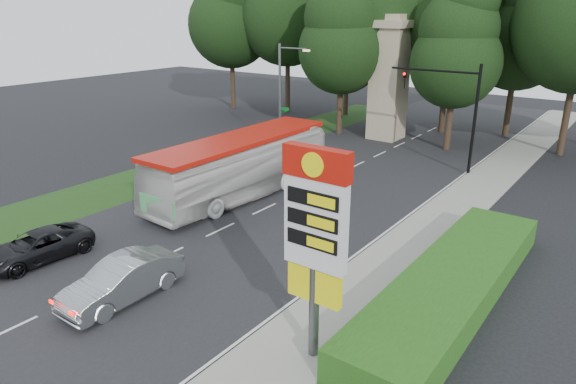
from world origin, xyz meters
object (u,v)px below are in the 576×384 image
Objects in this scene: streetlight_signs at (282,92)px; sedan_silver at (122,280)px; monument at (389,77)px; transit_bus at (241,167)px; gas_station_pylon at (315,228)px; traffic_signal_mast at (456,102)px; suv_charcoal at (37,247)px.

sedan_silver is (8.49, -21.39, -3.64)m from streetlight_signs.
streetlight_signs is at bearing -121.97° from monument.
monument is 18.40m from transit_bus.
traffic_signal_mast reaches higher than gas_station_pylon.
transit_bus is (-0.41, -18.10, -3.33)m from monument.
suv_charcoal is (-13.41, -1.57, -3.80)m from gas_station_pylon.
gas_station_pylon reaches higher than suv_charcoal.
streetlight_signs is 22.09m from suv_charcoal.
suv_charcoal is at bearing -178.34° from sedan_silver.
traffic_signal_mast is 1.49× the size of sedan_silver.
suv_charcoal is at bearing -82.66° from streetlight_signs.
transit_bus is 11.68m from suv_charcoal.
streetlight_signs is (-16.19, 20.01, -0.01)m from gas_station_pylon.
traffic_signal_mast is at bearing 79.56° from sedan_silver.
gas_station_pylon is at bearing -68.20° from monument.
traffic_signal_mast is 0.72× the size of monument.
monument is at bearing 88.91° from suv_charcoal.
monument reaches higher than transit_bus.
traffic_signal_mast reaches higher than transit_bus.
transit_bus reaches higher than suv_charcoal.
transit_bus is (-11.61, 9.91, -2.68)m from gas_station_pylon.
sedan_silver is (-7.70, -1.38, -3.65)m from gas_station_pylon.
streetlight_signs is at bearing 128.96° from gas_station_pylon.
gas_station_pylon is 14.02m from suv_charcoal.
gas_station_pylon reaches higher than transit_bus.
gas_station_pylon is 0.86× the size of streetlight_signs.
transit_bus is at bearing -123.79° from traffic_signal_mast.
transit_bus is 2.63× the size of sedan_silver.
gas_station_pylon is 0.68× the size of monument.
streetlight_signs reaches higher than traffic_signal_mast.
transit_bus is at bearing -91.30° from monument.
traffic_signal_mast is 14.84m from transit_bus.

